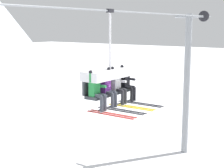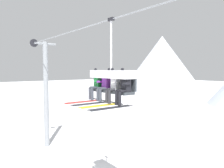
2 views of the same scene
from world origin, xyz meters
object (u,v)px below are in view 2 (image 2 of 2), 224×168
object	(u,v)px
skier_purple	(104,85)
skier_white	(113,86)
skier_black	(123,87)
lift_tower_near	(46,92)
skier_green	(96,84)
chairlift_chair	(113,78)

from	to	relation	value
skier_purple	skier_white	bearing A→B (deg)	0.00
skier_purple	skier_white	size ratio (longest dim) A/B	1.00
skier_black	lift_tower_near	bearing A→B (deg)	174.74
skier_green	skier_purple	world-z (taller)	same
skier_green	skier_black	size ratio (longest dim) A/B	1.00
skier_white	skier_black	distance (m)	0.58
skier_purple	skier_black	size ratio (longest dim) A/B	1.00
lift_tower_near	chairlift_chair	world-z (taller)	lift_tower_near
lift_tower_near	skier_black	world-z (taller)	lift_tower_near
chairlift_chair	skier_green	xyz separation A→B (m)	(-0.88, -0.21, -0.29)
lift_tower_near	skier_black	xyz separation A→B (m)	(10.01, -0.92, 1.04)
skier_black	skier_white	bearing A→B (deg)	180.00
chairlift_chair	skier_green	world-z (taller)	chairlift_chair
chairlift_chair	skier_black	xyz separation A→B (m)	(0.87, -0.21, -0.29)
lift_tower_near	chairlift_chair	bearing A→B (deg)	-4.43
chairlift_chair	skier_green	distance (m)	0.95
skier_green	skier_purple	bearing A→B (deg)	0.00
skier_white	lift_tower_near	bearing A→B (deg)	174.41
skier_purple	skier_white	xyz separation A→B (m)	(0.58, 0.00, 0.00)
chairlift_chair	skier_black	world-z (taller)	chairlift_chair
chairlift_chair	lift_tower_near	bearing A→B (deg)	175.57
skier_green	skier_purple	xyz separation A→B (m)	(0.59, 0.00, 0.00)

